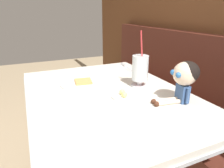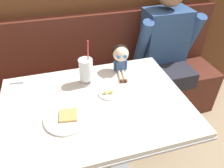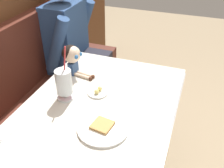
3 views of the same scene
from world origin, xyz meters
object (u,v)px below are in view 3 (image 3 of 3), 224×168
at_px(milkshake_glass, 64,83).
at_px(diner_patron, 70,37).
at_px(toast_plate, 103,128).
at_px(seated_doll, 72,56).
at_px(butter_saucer, 98,92).

relative_size(milkshake_glass, diner_patron, 0.39).
bearing_deg(diner_patron, toast_plate, -144.39).
height_order(seated_doll, diner_patron, diner_patron).
bearing_deg(butter_saucer, milkshake_glass, 124.14).
bearing_deg(milkshake_glass, toast_plate, -119.31).
relative_size(toast_plate, butter_saucer, 2.08).
distance_m(milkshake_glass, seated_doll, 0.27).
xyz_separation_m(seated_doll, diner_patron, (0.51, 0.30, -0.13)).
bearing_deg(toast_plate, diner_patron, 35.61).
distance_m(milkshake_glass, diner_patron, 0.86).
bearing_deg(butter_saucer, diner_patron, 38.61).
bearing_deg(milkshake_glass, butter_saucer, -55.86).
height_order(milkshake_glass, butter_saucer, milkshake_glass).
xyz_separation_m(toast_plate, diner_patron, (0.94, 0.67, -0.01)).
bearing_deg(toast_plate, seated_doll, 41.58).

